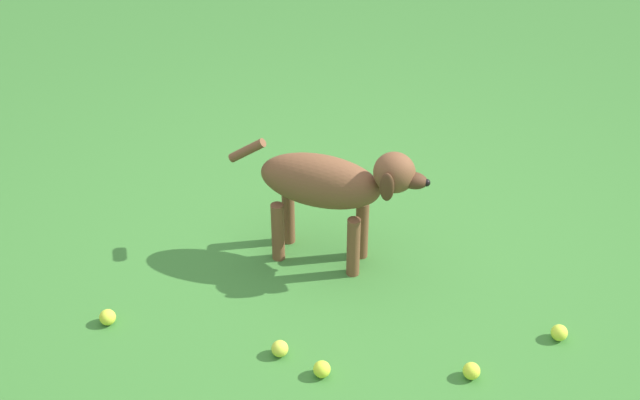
{
  "coord_description": "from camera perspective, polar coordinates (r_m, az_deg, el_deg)",
  "views": [
    {
      "loc": [
        2.74,
        -0.82,
        2.3
      ],
      "look_at": [
        -0.12,
        -0.07,
        0.31
      ],
      "focal_mm": 46.79,
      "sensor_mm": 36.0,
      "label": 1
    }
  ],
  "objects": [
    {
      "name": "ground",
      "position": [
        3.67,
        1.51,
        -4.84
      ],
      "size": [
        14.0,
        14.0,
        0.0
      ],
      "primitive_type": "plane",
      "color": "#38722D"
    },
    {
      "name": "dog",
      "position": [
        3.5,
        0.8,
        1.03
      ],
      "size": [
        0.53,
        0.76,
        0.6
      ],
      "rotation": [
        0.0,
        0.0,
        0.99
      ],
      "color": "brown",
      "rests_on": "ground"
    },
    {
      "name": "tennis_ball_0",
      "position": [
        3.18,
        0.13,
        -11.5
      ],
      "size": [
        0.07,
        0.07,
        0.07
      ],
      "primitive_type": "sphere",
      "color": "#C7DD33",
      "rests_on": "ground"
    },
    {
      "name": "tennis_ball_1",
      "position": [
        3.45,
        16.05,
        -8.72
      ],
      "size": [
        0.07,
        0.07,
        0.07
      ],
      "primitive_type": "sphere",
      "color": "#C7DC38",
      "rests_on": "ground"
    },
    {
      "name": "tennis_ball_2",
      "position": [
        3.22,
        10.32,
        -11.43
      ],
      "size": [
        0.07,
        0.07,
        0.07
      ],
      "primitive_type": "sphere",
      "color": "#CEDE36",
      "rests_on": "ground"
    },
    {
      "name": "tennis_ball_3",
      "position": [
        3.49,
        -14.33,
        -7.78
      ],
      "size": [
        0.07,
        0.07,
        0.07
      ],
      "primitive_type": "sphere",
      "color": "#CDDC37",
      "rests_on": "ground"
    },
    {
      "name": "tennis_ball_4",
      "position": [
        3.26,
        -2.76,
        -10.12
      ],
      "size": [
        0.07,
        0.07,
        0.07
      ],
      "primitive_type": "sphere",
      "color": "#CBD63E",
      "rests_on": "ground"
    }
  ]
}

